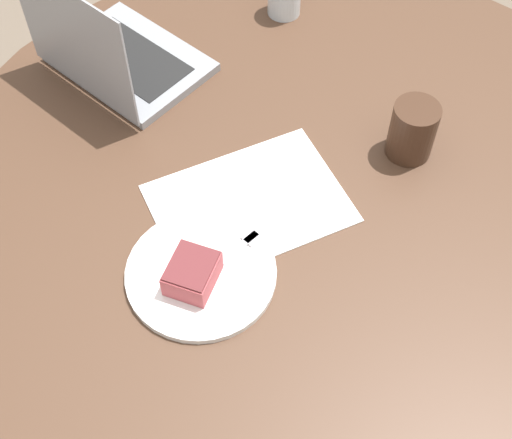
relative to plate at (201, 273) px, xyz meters
The scene contains 8 objects.
ground_plane 0.82m from the plate, 31.14° to the left, with size 12.00×12.00×0.00m, color #6B5B4C.
dining_table 0.28m from the plate, 31.14° to the left, with size 1.37×1.37×0.77m.
paper_document 0.16m from the plate, 48.95° to the left, with size 0.37×0.30×0.00m.
plate is the anchor object (origin of this frame).
cake_slice 0.04m from the plate, 135.03° to the right, with size 0.10×0.11×0.05m.
fork 0.05m from the plate, 19.64° to the left, with size 0.15×0.11×0.00m.
coffee_glass 0.46m from the plate, 24.12° to the left, with size 0.08×0.08×0.11m.
laptop 0.51m from the plate, 99.90° to the left, with size 0.36×0.37×0.26m.
Camera 1 is at (-0.24, -0.72, 1.77)m, focal length 50.00 mm.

